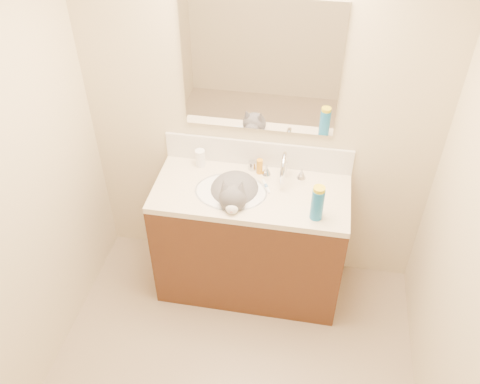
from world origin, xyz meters
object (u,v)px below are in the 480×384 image
at_px(pill_bottle, 200,158).
at_px(amber_bottle, 260,166).
at_px(basin, 231,200).
at_px(spray_can, 317,204).
at_px(vanity_cabinet, 250,242).
at_px(silver_jar, 252,166).
at_px(cat, 235,194).
at_px(faucet, 284,169).

xyz_separation_m(pill_bottle, amber_bottle, (0.39, -0.01, -0.01)).
distance_m(basin, spray_can, 0.57).
relative_size(vanity_cabinet, pill_bottle, 10.37).
bearing_deg(silver_jar, vanity_cabinet, -82.74).
height_order(pill_bottle, silver_jar, pill_bottle).
distance_m(vanity_cabinet, basin, 0.40).
bearing_deg(silver_jar, basin, -111.15).
bearing_deg(silver_jar, spray_can, -41.76).
bearing_deg(vanity_cabinet, pill_bottle, 151.78).
height_order(amber_bottle, spray_can, spray_can).
bearing_deg(basin, spray_can, -15.24).
bearing_deg(pill_bottle, cat, -40.21).
relative_size(faucet, pill_bottle, 2.42).
bearing_deg(spray_can, vanity_cabinet, 156.81).
relative_size(amber_bottle, spray_can, 0.51).
height_order(vanity_cabinet, basin, basin).
height_order(cat, amber_bottle, cat).
relative_size(faucet, amber_bottle, 2.78).
xyz_separation_m(faucet, silver_jar, (-0.21, 0.07, -0.06)).
height_order(basin, silver_jar, silver_jar).
relative_size(vanity_cabinet, silver_jar, 20.52).
bearing_deg(spray_can, pill_bottle, 154.37).
xyz_separation_m(vanity_cabinet, pill_bottle, (-0.36, 0.19, 0.51)).
relative_size(vanity_cabinet, cat, 2.64).
xyz_separation_m(cat, pill_bottle, (-0.26, 0.22, 0.08)).
height_order(basin, spray_can, spray_can).
bearing_deg(basin, amber_bottle, 55.81).
bearing_deg(silver_jar, cat, -106.39).
bearing_deg(amber_bottle, vanity_cabinet, -97.53).
distance_m(basin, silver_jar, 0.28).
bearing_deg(amber_bottle, cat, -119.89).
bearing_deg(pill_bottle, silver_jar, 2.79).
height_order(vanity_cabinet, silver_jar, silver_jar).
bearing_deg(faucet, amber_bottle, 163.90).
distance_m(vanity_cabinet, amber_bottle, 0.53).
xyz_separation_m(amber_bottle, spray_can, (0.38, -0.35, 0.05)).
bearing_deg(silver_jar, faucet, -19.61).
distance_m(cat, spray_can, 0.53).
xyz_separation_m(vanity_cabinet, amber_bottle, (0.02, 0.18, 0.50)).
relative_size(cat, pill_bottle, 3.93).
relative_size(cat, amber_bottle, 4.51).
distance_m(pill_bottle, spray_can, 0.85).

